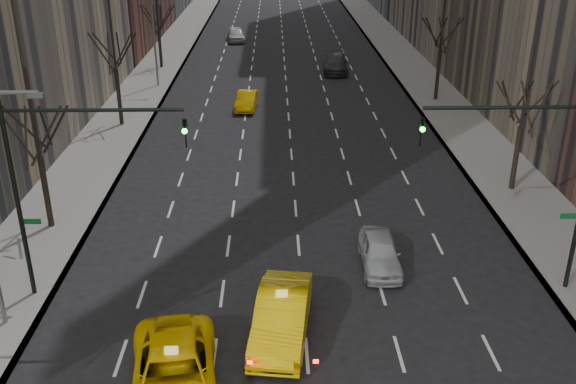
{
  "coord_description": "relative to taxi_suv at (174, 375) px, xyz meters",
  "views": [
    {
      "loc": [
        -1.06,
        -10.17,
        14.36
      ],
      "look_at": [
        -0.52,
        14.22,
        3.5
      ],
      "focal_mm": 40.0,
      "sensor_mm": 36.0,
      "label": 1
    }
  ],
  "objects": [
    {
      "name": "sidewalk_left",
      "position": [
        -7.94,
        63.93,
        -0.75
      ],
      "size": [
        4.5,
        320.0,
        0.15
      ],
      "primitive_type": "cube",
      "color": "slate",
      "rests_on": "ground"
    },
    {
      "name": "sidewalk_right",
      "position": [
        16.56,
        63.93,
        -0.75
      ],
      "size": [
        4.5,
        320.0,
        0.15
      ],
      "primitive_type": "cube",
      "color": "slate",
      "rests_on": "ground"
    },
    {
      "name": "tree_lw_b",
      "position": [
        -7.69,
        11.93,
        2.9
      ],
      "size": [
        3.36,
        3.5,
        7.82
      ],
      "color": "black",
      "rests_on": "ground"
    },
    {
      "name": "tree_lw_c",
      "position": [
        -7.69,
        27.93,
        3.21
      ],
      "size": [
        3.36,
        3.5,
        8.74
      ],
      "color": "black",
      "rests_on": "ground"
    },
    {
      "name": "tree_lw_d",
      "position": [
        -7.69,
        45.93,
        2.74
      ],
      "size": [
        3.36,
        3.5,
        7.36
      ],
      "color": "black",
      "rests_on": "ground"
    },
    {
      "name": "tree_rw_b",
      "position": [
        16.31,
        15.93,
        2.9
      ],
      "size": [
        3.36,
        3.5,
        7.82
      ],
      "color": "black",
      "rests_on": "ground"
    },
    {
      "name": "tree_rw_c",
      "position": [
        16.31,
        33.93,
        3.21
      ],
      "size": [
        3.36,
        3.5,
        8.74
      ],
      "color": "black",
      "rests_on": "ground"
    },
    {
      "name": "traffic_mast_left",
      "position": [
        -4.79,
        5.92,
        4.67
      ],
      "size": [
        6.69,
        0.39,
        8.0
      ],
      "color": "black",
      "rests_on": "ground"
    },
    {
      "name": "traffic_mast_right",
      "position": [
        13.42,
        5.92,
        4.67
      ],
      "size": [
        6.69,
        0.39,
        8.0
      ],
      "color": "black",
      "rests_on": "ground"
    },
    {
      "name": "streetlight_far",
      "position": [
        -6.53,
        38.93,
        4.8
      ],
      "size": [
        2.83,
        0.22,
        9.0
      ],
      "color": "slate",
      "rests_on": "ground"
    },
    {
      "name": "taxi_suv",
      "position": [
        0.0,
        0.0,
        0.0
      ],
      "size": [
        3.49,
        6.23,
        1.64
      ],
      "primitive_type": "imported",
      "rotation": [
        0.0,
        0.0,
        0.13
      ],
      "color": "yellow",
      "rests_on": "ground"
    },
    {
      "name": "taxi_sedan",
      "position": [
        3.45,
        3.04,
        0.04
      ],
      "size": [
        2.49,
        5.42,
        1.72
      ],
      "primitive_type": "imported",
      "rotation": [
        0.0,
        0.0,
        -0.13
      ],
      "color": "yellow",
      "rests_on": "ground"
    },
    {
      "name": "silver_sedan_ahead",
      "position": [
        7.77,
        7.92,
        -0.13
      ],
      "size": [
        1.74,
        4.12,
        1.39
      ],
      "primitive_type": "imported",
      "rotation": [
        0.0,
        0.0,
        -0.02
      ],
      "color": "#ABAEB3",
      "rests_on": "ground"
    },
    {
      "name": "far_taxi",
      "position": [
        1.13,
        32.0,
        -0.15
      ],
      "size": [
        1.76,
        4.18,
        1.34
      ],
      "primitive_type": "imported",
      "rotation": [
        0.0,
        0.0,
        -0.09
      ],
      "color": "#E5AC04",
      "rests_on": "ground"
    },
    {
      "name": "far_suv_grey",
      "position": [
        9.09,
        44.02,
        -0.02
      ],
      "size": [
        2.67,
        5.7,
        1.61
      ],
      "primitive_type": "imported",
      "rotation": [
        0.0,
        0.0,
        -0.08
      ],
      "color": "#29292D",
      "rests_on": "ground"
    },
    {
      "name": "far_car_white",
      "position": [
        -1.17,
        59.6,
        -0.02
      ],
      "size": [
        2.47,
        4.9,
        1.6
      ],
      "primitive_type": "imported",
      "rotation": [
        0.0,
        0.0,
        0.13
      ],
      "color": "silver",
      "rests_on": "ground"
    }
  ]
}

